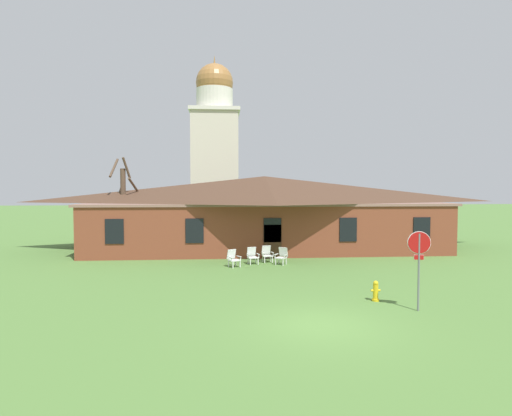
{
  "coord_description": "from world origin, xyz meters",
  "views": [
    {
      "loc": [
        -3.09,
        -13.18,
        4.33
      ],
      "look_at": [
        -1.4,
        8.11,
        3.36
      ],
      "focal_mm": 30.1,
      "sensor_mm": 36.0,
      "label": 1
    }
  ],
  "objects_px": {
    "stop_sign": "(419,254)",
    "fire_hydrant": "(376,291)",
    "lawn_chair_by_porch": "(233,258)",
    "lawn_chair_left_end": "(267,254)",
    "lawn_chair_middle": "(282,256)",
    "lawn_chair_near_door": "(252,255)"
  },
  "relations": [
    {
      "from": "stop_sign",
      "to": "fire_hydrant",
      "type": "bearing_deg",
      "value": 126.12
    },
    {
      "from": "lawn_chair_by_porch",
      "to": "stop_sign",
      "type": "bearing_deg",
      "value": -55.04
    },
    {
      "from": "lawn_chair_by_porch",
      "to": "lawn_chair_left_end",
      "type": "bearing_deg",
      "value": 34.88
    },
    {
      "from": "lawn_chair_by_porch",
      "to": "lawn_chair_left_end",
      "type": "distance_m",
      "value": 2.47
    },
    {
      "from": "lawn_chair_middle",
      "to": "lawn_chair_left_end",
      "type": "bearing_deg",
      "value": 133.41
    },
    {
      "from": "lawn_chair_left_end",
      "to": "lawn_chair_middle",
      "type": "relative_size",
      "value": 1.0
    },
    {
      "from": "fire_hydrant",
      "to": "lawn_chair_by_porch",
      "type": "bearing_deg",
      "value": 124.74
    },
    {
      "from": "lawn_chair_near_door",
      "to": "lawn_chair_middle",
      "type": "relative_size",
      "value": 1.0
    },
    {
      "from": "lawn_chair_by_porch",
      "to": "lawn_chair_near_door",
      "type": "distance_m",
      "value": 1.42
    },
    {
      "from": "lawn_chair_by_porch",
      "to": "lawn_chair_near_door",
      "type": "bearing_deg",
      "value": 37.42
    },
    {
      "from": "stop_sign",
      "to": "lawn_chair_near_door",
      "type": "height_order",
      "value": "stop_sign"
    },
    {
      "from": "lawn_chair_left_end",
      "to": "lawn_chair_near_door",
      "type": "bearing_deg",
      "value": -148.54
    },
    {
      "from": "stop_sign",
      "to": "lawn_chair_left_end",
      "type": "distance_m",
      "value": 11.39
    },
    {
      "from": "lawn_chair_middle",
      "to": "fire_hydrant",
      "type": "distance_m",
      "value": 8.58
    },
    {
      "from": "lawn_chair_near_door",
      "to": "fire_hydrant",
      "type": "relative_size",
      "value": 1.21
    },
    {
      "from": "stop_sign",
      "to": "lawn_chair_middle",
      "type": "xyz_separation_m",
      "value": [
        -3.51,
        9.62,
        -1.51
      ]
    },
    {
      "from": "lawn_chair_by_porch",
      "to": "lawn_chair_near_door",
      "type": "xyz_separation_m",
      "value": [
        1.13,
        0.86,
        0.0
      ]
    },
    {
      "from": "lawn_chair_left_end",
      "to": "stop_sign",
      "type": "bearing_deg",
      "value": -67.67
    },
    {
      "from": "stop_sign",
      "to": "lawn_chair_left_end",
      "type": "bearing_deg",
      "value": 112.33
    },
    {
      "from": "lawn_chair_by_porch",
      "to": "lawn_chair_left_end",
      "type": "height_order",
      "value": "same"
    },
    {
      "from": "stop_sign",
      "to": "lawn_chair_middle",
      "type": "distance_m",
      "value": 10.36
    },
    {
      "from": "stop_sign",
      "to": "lawn_chair_near_door",
      "type": "bearing_deg",
      "value": 117.67
    }
  ]
}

